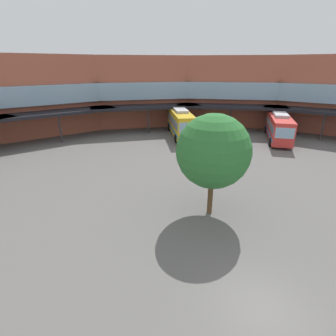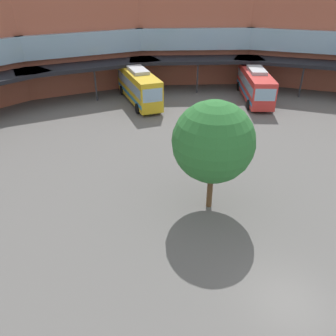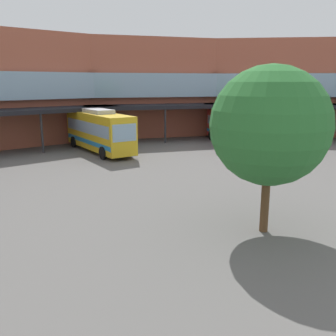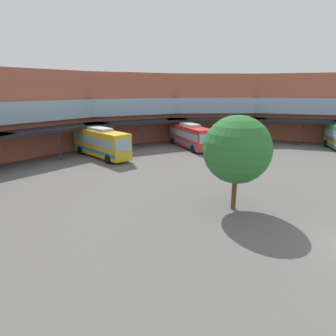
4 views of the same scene
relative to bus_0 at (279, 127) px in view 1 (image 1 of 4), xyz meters
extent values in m
plane|color=#605E5B|center=(-17.14, -24.30, -1.87)|extent=(127.50, 127.50, 0.00)
cube|color=#AD5942|center=(10.39, 2.98, 3.76)|extent=(16.11, 16.18, 11.27)
cube|color=#8CADC6|center=(9.96, 2.55, 4.14)|extent=(15.10, 15.16, 2.63)
cube|color=black|center=(6.83, -0.54, 1.88)|extent=(14.69, 14.78, 0.40)
cylinder|color=#2D2D33|center=(5.70, -1.67, 0.00)|extent=(0.20, 0.20, 3.76)
cube|color=#AD5942|center=(-2.23, 11.47, 3.76)|extent=(17.85, 12.02, 11.27)
cube|color=#8CADC6|center=(-2.46, 10.92, 4.14)|extent=(16.39, 11.59, 2.63)
cube|color=black|center=(-4.15, 6.85, 1.88)|extent=(17.08, 10.17, 0.40)
cylinder|color=#2D2D33|center=(-4.77, 5.38, 0.00)|extent=(0.20, 0.20, 3.76)
cube|color=#AD5942|center=(-17.14, 14.45, 3.76)|extent=(16.84, 6.00, 11.27)
cube|color=#8CADC6|center=(-17.14, 13.85, 4.14)|extent=(15.15, 6.24, 2.63)
cube|color=black|center=(-17.14, 9.45, 1.88)|extent=(16.84, 4.00, 0.40)
cylinder|color=#2D2D33|center=(-17.14, 7.85, 0.00)|extent=(0.20, 0.20, 3.76)
cube|color=#AD5942|center=(-32.06, 11.47, 3.76)|extent=(17.85, 12.02, 11.27)
cube|color=#8CADC6|center=(-31.82, 10.92, 4.14)|extent=(16.39, 11.59, 2.63)
cube|color=black|center=(-30.13, 6.85, 1.88)|extent=(17.08, 10.17, 0.40)
cylinder|color=#2D2D33|center=(-29.52, 5.38, 0.00)|extent=(0.20, 0.20, 3.76)
cube|color=red|center=(0.01, 0.01, -0.03)|extent=(7.09, 10.54, 3.00)
cube|color=#8CADC6|center=(0.01, 0.01, 0.33)|extent=(6.84, 10.00, 0.96)
cube|color=#267FBF|center=(0.01, 0.01, -0.87)|extent=(7.02, 10.36, 0.36)
cube|color=#8CADC6|center=(-2.41, -4.63, 0.33)|extent=(2.01, 1.12, 1.32)
cube|color=#B2B2B7|center=(0.01, 0.01, 1.65)|extent=(3.31, 4.18, 0.36)
cylinder|color=black|center=(-0.54, -3.75, -1.32)|extent=(0.77, 1.11, 1.10)
cylinder|color=black|center=(-2.76, -2.60, -1.32)|extent=(0.77, 1.11, 1.10)
cylinder|color=black|center=(2.77, 2.63, -1.32)|extent=(0.77, 1.11, 1.10)
cylinder|color=black|center=(0.56, 3.78, -1.32)|extent=(0.77, 1.11, 1.10)
cube|color=gold|center=(-12.80, 5.14, 0.10)|extent=(3.43, 10.70, 3.24)
cube|color=#8CADC6|center=(-12.80, 5.14, 0.48)|extent=(3.42, 10.07, 1.04)
cube|color=#267FBF|center=(-12.80, 5.14, -0.81)|extent=(3.44, 10.49, 0.39)
cube|color=#8CADC6|center=(-13.30, -0.05, 0.48)|extent=(2.14, 0.33, 1.43)
cube|color=#B2B2B7|center=(-12.80, 5.14, 1.90)|extent=(2.06, 3.93, 0.36)
cylinder|color=black|center=(-11.94, 1.46, -1.32)|extent=(0.40, 1.12, 1.10)
cylinder|color=black|center=(-14.35, 1.70, -1.32)|extent=(0.40, 1.12, 1.10)
cylinder|color=black|center=(-11.25, 8.58, -1.32)|extent=(0.40, 1.12, 1.10)
cylinder|color=black|center=(-13.66, 8.81, -1.32)|extent=(0.40, 1.12, 1.10)
cylinder|color=brown|center=(-16.47, -16.29, -0.25)|extent=(0.36, 0.36, 3.25)
sphere|color=#2D7233|center=(-16.47, -16.29, 2.74)|extent=(4.95, 4.95, 4.95)
camera|label=1|loc=(-22.95, -31.46, 8.03)|focal=27.80mm
camera|label=2|loc=(-26.81, -31.42, 11.28)|focal=36.36mm
camera|label=3|loc=(-29.24, -25.49, 4.48)|focal=39.63mm
camera|label=4|loc=(-34.73, -25.41, 6.98)|focal=30.04mm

